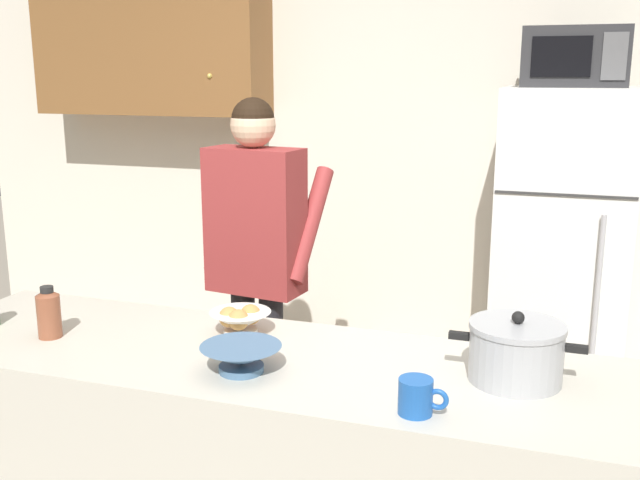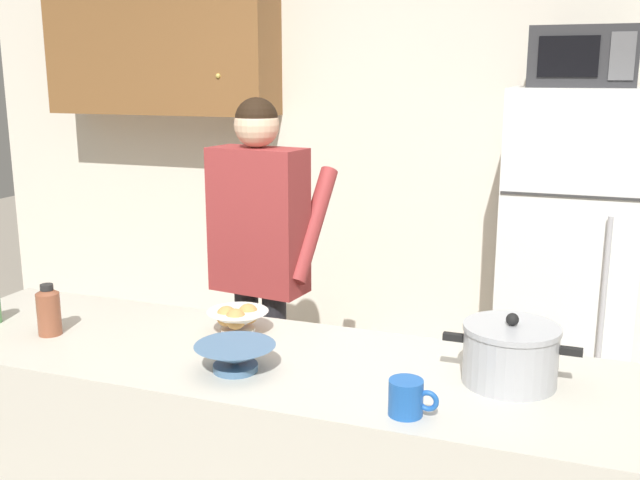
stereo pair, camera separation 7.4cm
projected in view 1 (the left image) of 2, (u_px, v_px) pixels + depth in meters
The scene contains 9 objects.
back_wall_unit at pixel (367, 137), 4.33m from camera, with size 6.00×0.48×2.60m.
refrigerator at pixel (560, 258), 3.73m from camera, with size 0.64×0.68×1.71m.
microwave at pixel (575, 57), 3.48m from camera, with size 0.48×0.37×0.28m.
person_near_pot at pixel (256, 240), 3.26m from camera, with size 0.55×0.47×1.68m.
cooking_pot at pixel (516, 352), 2.07m from camera, with size 0.38×0.27×0.21m.
coffee_mug at pixel (417, 397), 1.87m from camera, with size 0.13×0.09×0.10m.
bread_bowl at pixel (240, 320), 2.44m from camera, with size 0.21×0.21×0.10m.
empty_bowl at pixel (241, 357), 2.14m from camera, with size 0.24×0.24×0.08m.
bottle_near_edge at pixel (49, 312), 2.41m from camera, with size 0.08×0.08×0.18m.
Camera 1 is at (0.84, -1.96, 1.78)m, focal length 40.96 mm.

